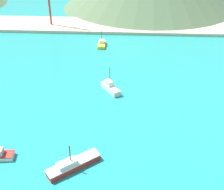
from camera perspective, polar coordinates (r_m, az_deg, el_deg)
name	(u,v)px	position (r m, az deg, el deg)	size (l,w,h in m)	color
ground	(118,122)	(70.27, 1.21, -5.28)	(260.00, 280.00, 0.50)	teal
fishing_boat_4	(110,88)	(81.70, -0.33, 1.46)	(6.05, 7.40, 7.08)	silver
fishing_boat_9	(102,44)	(112.30, -2.00, 9.83)	(2.90, 7.09, 5.92)	gold
fishing_boat_10	(73,165)	(58.45, -7.60, -13.19)	(10.09, 8.82, 5.68)	red
beach_strip	(125,26)	(133.35, 2.54, 13.22)	(247.00, 20.49, 1.20)	#C6B793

